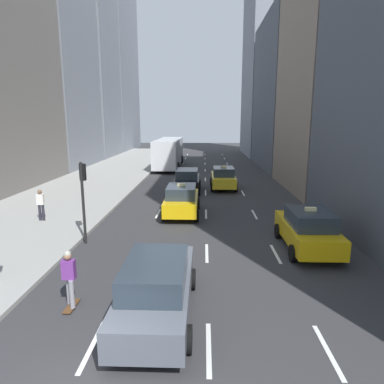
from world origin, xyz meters
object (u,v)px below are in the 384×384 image
Objects in this scene: traffic_light_pole at (83,189)px; taxi_second at (223,178)px; pedestrian_mid_block at (41,203)px; taxi_lead at (308,229)px; skateboarder at (69,277)px; city_bus at (169,152)px; sedan_silver_behind at (157,287)px; sedan_black_near at (187,180)px; taxi_third at (182,200)px.

taxi_second is at bearing 61.88° from traffic_light_pole.
traffic_light_pole reaches higher than pedestrian_mid_block.
taxi_lead is 9.68m from traffic_light_pole.
city_bus is at bearing 90.48° from skateboarder.
taxi_lead reaches higher than skateboarder.
sedan_silver_behind is 31.29m from city_bus.
pedestrian_mid_block is at bearing 139.58° from traffic_light_pole.
sedan_black_near is at bearing -154.23° from taxi_second.
taxi_second is 0.96× the size of sedan_black_near.
taxi_third is at bearing 90.00° from sedan_silver_behind.
traffic_light_pole reaches higher than sedan_silver_behind.
sedan_silver_behind is at bearing -90.00° from sedan_black_near.
taxi_third is 2.67× the size of pedestrian_mid_block.
pedestrian_mid_block is (-4.72, 8.22, 0.10)m from skateboarder.
sedan_silver_behind is at bearing -49.67° from pedestrian_mid_block.
sedan_black_near reaches higher than sedan_silver_behind.
sedan_black_near is at bearing 90.00° from taxi_third.
taxi_lead is 2.67× the size of pedestrian_mid_block.
taxi_third is 0.38× the size of city_bus.
taxi_second is at bearing 81.33° from sedan_silver_behind.
skateboarder is 1.06× the size of pedestrian_mid_block.
taxi_second reaches higher than sedan_black_near.
taxi_lead is at bearing -64.58° from sedan_black_near.
sedan_silver_behind is 2.86× the size of skateboarder.
skateboarder is 0.48× the size of traffic_light_pole.
skateboarder is (-2.55, -10.12, 0.08)m from taxi_third.
taxi_second is 0.38× the size of city_bus.
taxi_second reaches higher than skateboarder.
traffic_light_pole is at bearing -118.12° from taxi_second.
traffic_light_pole is (-9.55, 0.50, 1.53)m from taxi_lead.
sedan_silver_behind is 1.39× the size of traffic_light_pole.
sedan_silver_behind is 11.25m from pedestrian_mid_block.
city_bus is 3.23× the size of traffic_light_pole.
traffic_light_pole is (-3.95, -11.28, 1.52)m from sedan_black_near.
taxi_lead is 0.88× the size of sedan_silver_behind.
pedestrian_mid_block reaches higher than skateboarder.
traffic_light_pole is (-3.95, 5.74, 1.53)m from sedan_silver_behind.
taxi_third is 2.52× the size of skateboarder.
city_bus is at bearing 101.25° from sedan_black_near.
taxi_third reaches higher than sedan_black_near.
taxi_third is at bearing 14.66° from pedestrian_mid_block.
sedan_black_near is 2.78× the size of pedestrian_mid_block.
taxi_lead is at bearing -43.07° from taxi_third.
skateboarder reaches higher than sedan_silver_behind.
taxi_lead is 2.52× the size of skateboarder.
sedan_black_near is 16.86m from skateboarder.
taxi_second is 14.40m from traffic_light_pole.
sedan_silver_behind is (-0.00, -10.48, -0.00)m from taxi_third.
pedestrian_mid_block is at bearing -135.80° from taxi_second.
taxi_third reaches higher than sedan_silver_behind.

